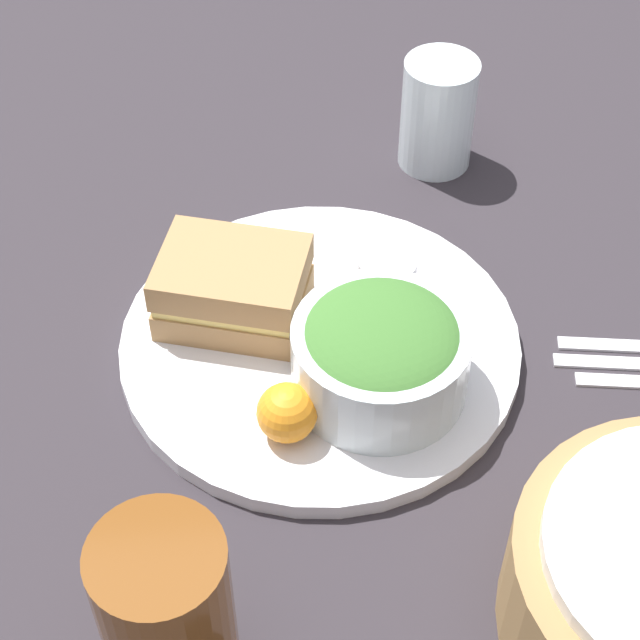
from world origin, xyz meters
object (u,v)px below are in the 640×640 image
(plate, at_px, (320,344))
(drink_glass, at_px, (168,618))
(salad_bowl, at_px, (381,353))
(dressing_cup, at_px, (386,278))
(sandwich, at_px, (233,287))
(water_glass, at_px, (438,114))

(plate, distance_m, drink_glass, 0.28)
(salad_bowl, xyz_separation_m, dressing_cup, (-0.02, -0.09, -0.02))
(plate, bearing_deg, salad_bowl, 127.40)
(plate, distance_m, sandwich, 0.08)
(plate, height_order, sandwich, sandwich)
(sandwich, xyz_separation_m, drink_glass, (0.04, 0.28, 0.03))
(salad_bowl, bearing_deg, sandwich, -38.85)
(sandwich, relative_size, drink_glass, 0.94)
(drink_glass, distance_m, water_glass, 0.53)
(sandwich, distance_m, drink_glass, 0.29)
(salad_bowl, relative_size, drink_glass, 0.94)
(water_glass, bearing_deg, dressing_cup, 69.58)
(dressing_cup, relative_size, water_glass, 0.44)
(plate, distance_m, salad_bowl, 0.08)
(drink_glass, bearing_deg, salad_bowl, -125.92)
(salad_bowl, xyz_separation_m, water_glass, (-0.09, -0.27, 0.00))
(dressing_cup, distance_m, water_glass, 0.20)
(plate, xyz_separation_m, salad_bowl, (-0.04, 0.05, 0.04))
(dressing_cup, height_order, water_glass, water_glass)
(plate, height_order, drink_glass, drink_glass)
(salad_bowl, relative_size, water_glass, 1.24)
(sandwich, relative_size, dressing_cup, 2.79)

